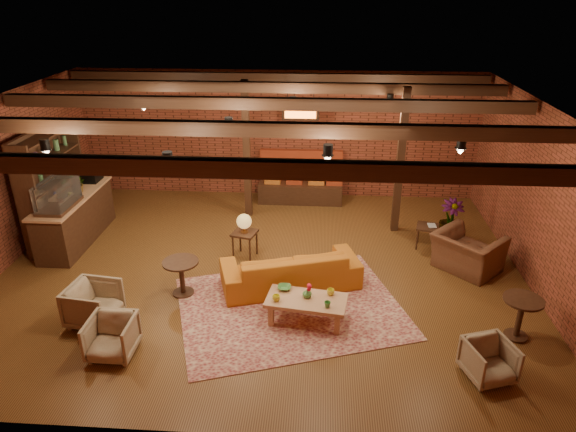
# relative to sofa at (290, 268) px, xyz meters

# --- Properties ---
(floor) EXTENTS (10.00, 10.00, 0.00)m
(floor) POSITION_rel_sofa_xyz_m (-0.60, 0.51, -0.36)
(floor) COLOR #402510
(floor) RESTS_ON ground
(ceiling) EXTENTS (10.00, 8.00, 0.02)m
(ceiling) POSITION_rel_sofa_xyz_m (-0.60, 0.51, 2.84)
(ceiling) COLOR black
(ceiling) RESTS_ON wall_back
(wall_back) EXTENTS (10.00, 0.02, 3.20)m
(wall_back) POSITION_rel_sofa_xyz_m (-0.60, 4.51, 1.24)
(wall_back) COLOR brown
(wall_back) RESTS_ON ground
(wall_front) EXTENTS (10.00, 0.02, 3.20)m
(wall_front) POSITION_rel_sofa_xyz_m (-0.60, -3.49, 1.24)
(wall_front) COLOR brown
(wall_front) RESTS_ON ground
(wall_right) EXTENTS (0.02, 8.00, 3.20)m
(wall_right) POSITION_rel_sofa_xyz_m (4.40, 0.51, 1.24)
(wall_right) COLOR brown
(wall_right) RESTS_ON ground
(ceiling_beams) EXTENTS (9.80, 6.40, 0.22)m
(ceiling_beams) POSITION_rel_sofa_xyz_m (-0.60, 0.51, 2.72)
(ceiling_beams) COLOR black
(ceiling_beams) RESTS_ON ceiling
(ceiling_pipe) EXTENTS (9.60, 0.12, 0.12)m
(ceiling_pipe) POSITION_rel_sofa_xyz_m (-0.60, 2.11, 2.49)
(ceiling_pipe) COLOR black
(ceiling_pipe) RESTS_ON ceiling
(post_left) EXTENTS (0.16, 0.16, 3.20)m
(post_left) POSITION_rel_sofa_xyz_m (-1.20, 3.11, 1.24)
(post_left) COLOR black
(post_left) RESTS_ON ground
(post_right) EXTENTS (0.16, 0.16, 3.20)m
(post_right) POSITION_rel_sofa_xyz_m (2.20, 2.51, 1.24)
(post_right) COLOR black
(post_right) RESTS_ON ground
(service_counter) EXTENTS (0.80, 2.50, 1.60)m
(service_counter) POSITION_rel_sofa_xyz_m (-4.70, 1.51, 0.44)
(service_counter) COLOR black
(service_counter) RESTS_ON ground
(plant_counter) EXTENTS (0.35, 0.39, 0.30)m
(plant_counter) POSITION_rel_sofa_xyz_m (-4.60, 1.71, 0.86)
(plant_counter) COLOR #337F33
(plant_counter) RESTS_ON service_counter
(shelving_hutch) EXTENTS (0.52, 2.00, 2.40)m
(shelving_hutch) POSITION_rel_sofa_xyz_m (-5.10, 1.61, 0.84)
(shelving_hutch) COLOR black
(shelving_hutch) RESTS_ON ground
(banquette) EXTENTS (2.10, 0.70, 1.00)m
(banquette) POSITION_rel_sofa_xyz_m (-0.00, 4.06, 0.14)
(banquette) COLOR maroon
(banquette) RESTS_ON ground
(service_sign) EXTENTS (0.86, 0.06, 0.30)m
(service_sign) POSITION_rel_sofa_xyz_m (-0.00, 3.61, 1.99)
(service_sign) COLOR orange
(service_sign) RESTS_ON ceiling
(ceiling_spotlights) EXTENTS (6.40, 4.40, 0.28)m
(ceiling_spotlights) POSITION_rel_sofa_xyz_m (-0.60, 0.51, 2.50)
(ceiling_spotlights) COLOR black
(ceiling_spotlights) RESTS_ON ceiling
(rug) EXTENTS (4.42, 3.87, 0.01)m
(rug) POSITION_rel_sofa_xyz_m (0.04, -0.71, -0.36)
(rug) COLOR maroon
(rug) RESTS_ON floor
(sofa) EXTENTS (2.66, 1.66, 0.73)m
(sofa) POSITION_rel_sofa_xyz_m (0.00, 0.00, 0.00)
(sofa) COLOR #AB5B17
(sofa) RESTS_ON floor
(coffee_table) EXTENTS (1.38, 0.83, 0.70)m
(coffee_table) POSITION_rel_sofa_xyz_m (0.32, -1.08, 0.03)
(coffee_table) COLOR #9E6F49
(coffee_table) RESTS_ON floor
(side_table_lamp) EXTENTS (0.55, 0.55, 0.95)m
(side_table_lamp) POSITION_rel_sofa_xyz_m (-0.99, 1.04, 0.36)
(side_table_lamp) COLOR black
(side_table_lamp) RESTS_ON floor
(round_table_left) EXTENTS (0.64, 0.64, 0.66)m
(round_table_left) POSITION_rel_sofa_xyz_m (-1.91, -0.40, 0.09)
(round_table_left) COLOR black
(round_table_left) RESTS_ON floor
(armchair_a) EXTENTS (0.79, 0.83, 0.76)m
(armchair_a) POSITION_rel_sofa_xyz_m (-3.14, -1.32, 0.02)
(armchair_a) COLOR #B9A98F
(armchair_a) RESTS_ON floor
(armchair_b) EXTENTS (0.68, 0.63, 0.69)m
(armchair_b) POSITION_rel_sofa_xyz_m (-2.54, -2.09, -0.02)
(armchair_b) COLOR #B9A98F
(armchair_b) RESTS_ON floor
(armchair_right) EXTENTS (1.35, 1.35, 1.01)m
(armchair_right) POSITION_rel_sofa_xyz_m (3.37, 0.82, 0.14)
(armchair_right) COLOR brown
(armchair_right) RESTS_ON floor
(side_table_book) EXTENTS (0.54, 0.54, 0.52)m
(side_table_book) POSITION_rel_sofa_xyz_m (2.76, 1.71, 0.10)
(side_table_book) COLOR black
(side_table_book) RESTS_ON floor
(round_table_right) EXTENTS (0.61, 0.61, 0.71)m
(round_table_right) POSITION_rel_sofa_xyz_m (3.66, -1.26, 0.11)
(round_table_right) COLOR black
(round_table_right) RESTS_ON floor
(armchair_far) EXTENTS (0.77, 0.75, 0.64)m
(armchair_far) POSITION_rel_sofa_xyz_m (2.93, -2.22, -0.04)
(armchair_far) COLOR #B9A98F
(armchair_far) RESTS_ON floor
(plant_tall) EXTENTS (1.66, 1.66, 2.69)m
(plant_tall) POSITION_rel_sofa_xyz_m (3.34, 2.16, 0.98)
(plant_tall) COLOR #4C7F4C
(plant_tall) RESTS_ON floor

